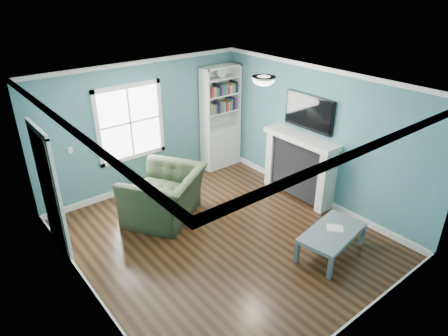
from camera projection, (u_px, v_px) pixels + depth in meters
floor at (223, 239)px, 6.75m from camera, size 5.00×5.00×0.00m
room_walls at (223, 153)px, 6.05m from camera, size 5.00×5.00×5.00m
trim at (223, 174)px, 6.21m from camera, size 4.50×5.00×2.60m
window at (130, 123)px, 7.68m from camera, size 1.40×0.06×1.50m
bookshelf at (220, 127)px, 8.95m from camera, size 0.90×0.35×2.31m
fireplace at (300, 167)px, 7.78m from camera, size 0.44×1.58×1.30m
tv at (309, 112)px, 7.37m from camera, size 0.06×1.10×0.65m
door at (50, 192)px, 6.01m from camera, size 0.12×0.98×2.17m
ceiling_fixture at (264, 80)px, 6.20m from camera, size 0.38×0.38×0.15m
light_switch at (70, 150)px, 7.12m from camera, size 0.08×0.01×0.12m
recliner at (164, 188)px, 7.11m from camera, size 1.63×1.49×1.19m
coffee_table at (332, 234)px, 6.25m from camera, size 1.24×0.81×0.42m
paper_sheet at (335, 228)px, 6.30m from camera, size 0.32×0.33×0.00m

